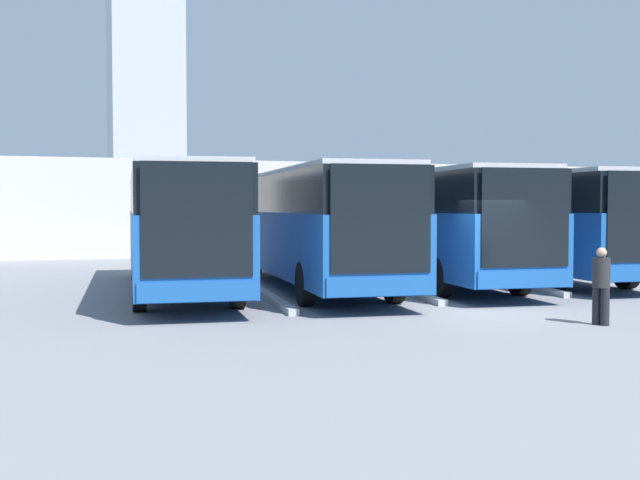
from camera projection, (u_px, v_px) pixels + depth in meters
The scene contains 11 objects.
ground_plane at pixel (480, 311), 17.97m from camera, with size 600.00×600.00×0.00m, color gray.
bus_0 at pixel (526, 221), 26.17m from camera, with size 3.74×12.67×3.36m.
curb_divider_0 at pixel (506, 283), 23.88m from camera, with size 0.24×6.89×0.15m, color #B2B2AD.
bus_1 at pixel (427, 222), 24.50m from camera, with size 3.74×12.67×3.36m.
curb_divider_1 at pixel (396, 288), 22.20m from camera, with size 0.24×6.89×0.15m, color #B2B2AD.
bus_2 at pixel (314, 223), 22.82m from camera, with size 3.74×12.67×3.36m.
curb_divider_2 at pixel (267, 295), 20.53m from camera, with size 0.24×6.89×0.15m, color #B2B2AD.
bus_3 at pixel (178, 224), 21.83m from camera, with size 3.74×12.67×3.36m.
pedestrian at pixel (601, 283), 15.86m from camera, with size 0.43×0.43×1.55m.
station_building at pixel (228, 207), 41.90m from camera, with size 44.57×11.53×4.50m.
office_tower at pixel (145, 74), 220.57m from camera, with size 19.30×19.30×78.30m.
Camera 1 is at (9.29, 15.69, 2.37)m, focal length 45.00 mm.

